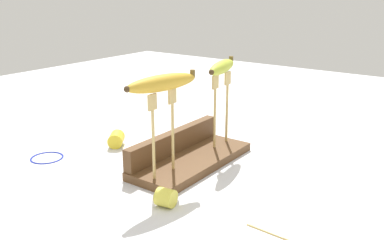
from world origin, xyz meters
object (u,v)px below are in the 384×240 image
(fork_stand_left, at_px, (163,126))
(banana_chunk_near, at_px, (165,197))
(banana_chunk_far, at_px, (116,139))
(fork_stand_right, at_px, (221,103))
(banana_raised_left, at_px, (162,83))
(banana_raised_right, at_px, (222,67))
(wire_coil, at_px, (47,157))

(fork_stand_left, bearing_deg, banana_chunk_near, -139.00)
(banana_chunk_far, bearing_deg, fork_stand_left, -111.29)
(banana_chunk_near, distance_m, banana_chunk_far, 0.40)
(fork_stand_right, relative_size, banana_raised_left, 1.01)
(banana_raised_right, distance_m, wire_coil, 0.53)
(fork_stand_left, height_order, banana_raised_right, banana_raised_right)
(wire_coil, bearing_deg, banana_raised_right, -47.55)
(banana_raised_left, height_order, banana_raised_right, banana_raised_left)
(fork_stand_right, xyz_separation_m, banana_raised_left, (-0.25, 0.00, 0.10))
(banana_chunk_far, relative_size, wire_coil, 0.79)
(fork_stand_left, height_order, banana_chunk_near, fork_stand_left)
(fork_stand_right, relative_size, wire_coil, 2.28)
(banana_raised_left, height_order, banana_chunk_far, banana_raised_left)
(fork_stand_left, xyz_separation_m, banana_chunk_near, (-0.09, -0.08, -0.12))
(banana_chunk_far, bearing_deg, banana_raised_left, -111.30)
(banana_raised_left, distance_m, banana_raised_right, 0.25)
(fork_stand_right, distance_m, banana_chunk_far, 0.33)
(banana_raised_left, bearing_deg, fork_stand_right, -0.00)
(wire_coil, bearing_deg, banana_raised_left, -78.06)
(banana_raised_right, bearing_deg, fork_stand_right, 13.18)
(banana_chunk_near, xyz_separation_m, banana_chunk_far, (0.19, 0.35, 0.00))
(banana_raised_left, height_order, banana_chunk_near, banana_raised_left)
(fork_stand_right, distance_m, wire_coil, 0.50)
(banana_raised_left, distance_m, wire_coil, 0.43)
(banana_raised_right, height_order, banana_chunk_far, banana_raised_right)
(fork_stand_right, relative_size, banana_chunk_far, 2.89)
(banana_raised_right, distance_m, banana_chunk_far, 0.37)
(wire_coil, bearing_deg, fork_stand_right, -47.54)
(banana_raised_right, relative_size, banana_chunk_far, 2.46)
(fork_stand_right, bearing_deg, banana_raised_left, 180.00)
(banana_chunk_far, xyz_separation_m, wire_coil, (-0.18, 0.08, -0.02))
(fork_stand_left, bearing_deg, fork_stand_right, 0.00)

